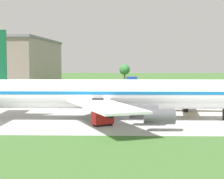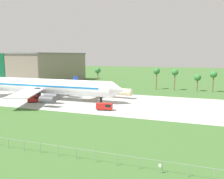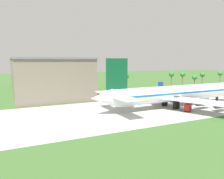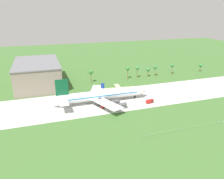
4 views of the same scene
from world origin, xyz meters
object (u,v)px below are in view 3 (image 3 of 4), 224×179
object	(u,v)px
jet_airliner	(174,94)
terminal_building	(47,77)
baggage_tug	(188,107)
regional_aircraft	(184,93)

from	to	relation	value
jet_airliner	terminal_building	xyz separation A→B (m)	(-41.39, 56.28, 4.66)
baggage_tug	terminal_building	world-z (taller)	terminal_building
jet_airliner	baggage_tug	size ratio (longest dim) A/B	15.59
jet_airliner	regional_aircraft	distance (m)	24.77
jet_airliner	baggage_tug	xyz separation A→B (m)	(-0.26, -8.43, -4.14)
baggage_tug	terminal_building	distance (m)	77.17
jet_airliner	regional_aircraft	bearing A→B (deg)	36.46
regional_aircraft	baggage_tug	world-z (taller)	regional_aircraft
jet_airliner	terminal_building	size ratio (longest dim) A/B	1.19
regional_aircraft	jet_airliner	bearing A→B (deg)	-143.54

